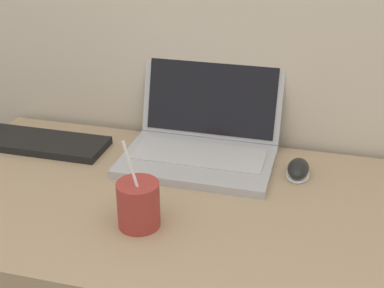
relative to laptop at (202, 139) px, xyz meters
The scene contains 4 objects.
laptop is the anchor object (origin of this frame).
drink_cup 0.34m from the laptop, 98.28° to the right, with size 0.09×0.09×0.20m.
computer_mouse 0.26m from the laptop, ahead, with size 0.06×0.10×0.04m.
external_keyboard 0.48m from the laptop, behind, with size 0.44×0.13×0.02m.
Camera 1 is at (0.22, -0.66, 1.40)m, focal length 50.00 mm.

